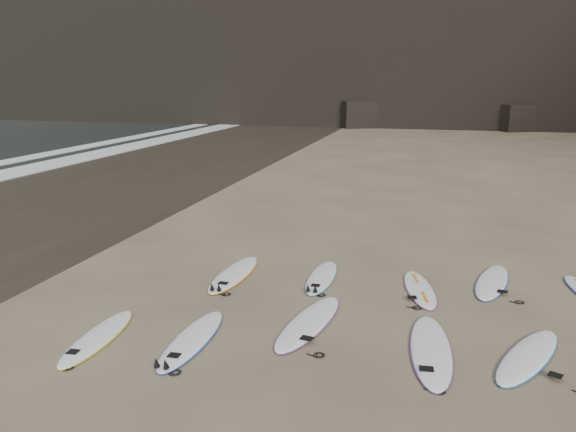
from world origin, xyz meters
name	(u,v)px	position (x,y,z in m)	size (l,w,h in m)	color
ground	(336,338)	(0.00, 0.00, 0.00)	(240.00, 240.00, 0.00)	#897559
wet_sand	(61,194)	(-13.00, 10.00, 0.00)	(12.00, 200.00, 0.01)	#383026
surfboard_0	(98,337)	(-4.12, -1.10, 0.04)	(0.57, 2.37, 0.09)	white
surfboard_1	(192,339)	(-2.45, -0.75, 0.05)	(0.60, 2.51, 0.09)	white
surfboard_2	(309,322)	(-0.60, 0.46, 0.05)	(0.66, 2.76, 0.10)	white
surfboard_3	(431,349)	(1.65, -0.09, 0.05)	(0.67, 2.79, 0.10)	white
surfboard_4	(528,356)	(3.22, 0.09, 0.05)	(0.60, 2.51, 0.09)	white
surfboard_5	(234,274)	(-2.90, 2.65, 0.05)	(0.65, 2.70, 0.10)	white
surfboard_6	(322,277)	(-0.86, 2.98, 0.04)	(0.57, 2.38, 0.09)	white
surfboard_7	(420,289)	(1.37, 2.78, 0.04)	(0.56, 2.34, 0.08)	white
surfboard_8	(492,281)	(2.95, 3.65, 0.05)	(0.62, 2.56, 0.09)	white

